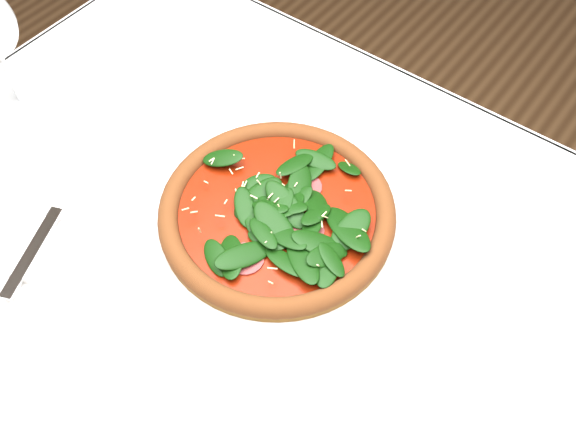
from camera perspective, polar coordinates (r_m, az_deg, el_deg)
The scene contains 5 objects.
dining_table at distance 0.90m, azimuth -0.26°, elevation -7.52°, with size 1.21×0.81×0.75m.
plate at distance 0.85m, azimuth -0.97°, elevation -0.24°, with size 0.36×0.36×0.02m.
pizza at distance 0.83m, azimuth -0.99°, elevation 0.58°, with size 0.35×0.35×0.04m.
napkin at distance 0.88m, azimuth -21.59°, elevation -3.25°, with size 0.16×0.07×0.01m, color white.
fork at distance 0.88m, azimuth -20.84°, elevation -1.26°, with size 0.09×0.17×0.00m.
Camera 1 is at (0.26, -0.34, 1.45)m, focal length 40.00 mm.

